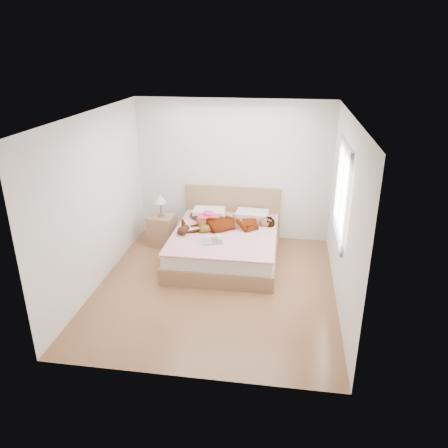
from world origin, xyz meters
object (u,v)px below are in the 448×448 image
(magazine, at_px, (211,242))
(coffee_mug, at_px, (218,237))
(woman, at_px, (229,221))
(nightstand, at_px, (162,228))
(bed, at_px, (226,243))
(plush_toy, at_px, (183,230))
(towel, at_px, (209,218))
(phone, at_px, (205,209))

(magazine, relative_size, coffee_mug, 3.52)
(woman, bearing_deg, magazine, -34.84)
(nightstand, bearing_deg, woman, -11.06)
(bed, bearing_deg, woman, 71.50)
(coffee_mug, xyz_separation_m, nightstand, (-1.19, 0.81, -0.24))
(coffee_mug, distance_m, plush_toy, 0.63)
(woman, relative_size, nightstand, 1.73)
(towel, distance_m, nightstand, 0.94)
(magazine, xyz_separation_m, plush_toy, (-0.51, 0.24, 0.07))
(magazine, height_order, coffee_mug, coffee_mug)
(coffee_mug, xyz_separation_m, plush_toy, (-0.61, 0.15, 0.03))
(woman, height_order, magazine, woman)
(magazine, relative_size, nightstand, 0.47)
(towel, xyz_separation_m, magazine, (0.19, -0.84, -0.07))
(woman, xyz_separation_m, towel, (-0.40, 0.19, -0.03))
(magazine, xyz_separation_m, nightstand, (-1.09, 0.90, -0.20))
(towel, height_order, plush_toy, towel)
(towel, distance_m, magazine, 0.87)
(phone, relative_size, towel, 0.22)
(phone, bearing_deg, towel, -81.31)
(coffee_mug, height_order, plush_toy, plush_toy)
(bed, xyz_separation_m, plush_toy, (-0.68, -0.28, 0.31))
(towel, xyz_separation_m, plush_toy, (-0.32, -0.60, -0.00))
(magazine, bearing_deg, towel, 102.94)
(woman, xyz_separation_m, nightstand, (-1.29, 0.25, -0.31))
(coffee_mug, distance_m, nightstand, 1.46)
(phone, bearing_deg, bed, -66.67)
(bed, distance_m, nightstand, 1.31)
(phone, height_order, plush_toy, phone)
(woman, xyz_separation_m, coffee_mug, (-0.11, -0.56, -0.06))
(nightstand, bearing_deg, phone, 10.53)
(woman, distance_m, bed, 0.38)
(coffee_mug, relative_size, nightstand, 0.13)
(woman, relative_size, bed, 0.80)
(towel, height_order, magazine, towel)
(phone, height_order, towel, towel)
(phone, distance_m, magazine, 1.10)
(bed, distance_m, plush_toy, 0.79)
(phone, xyz_separation_m, nightstand, (-0.79, -0.15, -0.35))
(bed, xyz_separation_m, nightstand, (-1.25, 0.39, 0.04))
(magazine, bearing_deg, woman, 72.36)
(phone, height_order, bed, bed)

